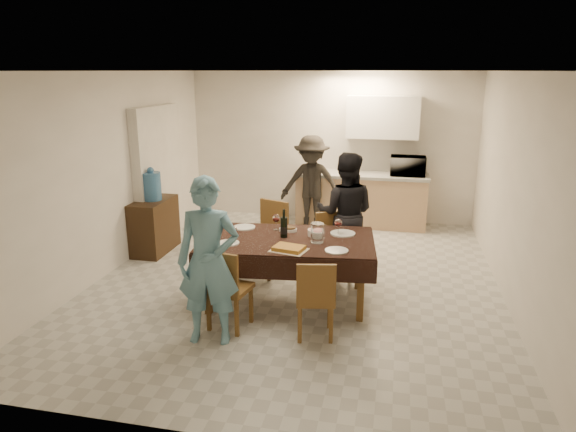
# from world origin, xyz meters

# --- Properties ---
(floor) EXTENTS (5.00, 6.00, 0.02)m
(floor) POSITION_xyz_m (0.00, 0.00, 0.00)
(floor) COLOR #B6B6B1
(floor) RESTS_ON ground
(ceiling) EXTENTS (5.00, 6.00, 0.02)m
(ceiling) POSITION_xyz_m (0.00, 0.00, 2.60)
(ceiling) COLOR white
(ceiling) RESTS_ON wall_back
(wall_back) EXTENTS (5.00, 0.02, 2.60)m
(wall_back) POSITION_xyz_m (0.00, 3.00, 1.30)
(wall_back) COLOR silver
(wall_back) RESTS_ON floor
(wall_front) EXTENTS (5.00, 0.02, 2.60)m
(wall_front) POSITION_xyz_m (0.00, -3.00, 1.30)
(wall_front) COLOR silver
(wall_front) RESTS_ON floor
(wall_left) EXTENTS (0.02, 6.00, 2.60)m
(wall_left) POSITION_xyz_m (-2.50, 0.00, 1.30)
(wall_left) COLOR silver
(wall_left) RESTS_ON floor
(wall_right) EXTENTS (0.02, 6.00, 2.60)m
(wall_right) POSITION_xyz_m (2.50, 0.00, 1.30)
(wall_right) COLOR silver
(wall_right) RESTS_ON floor
(stub_partition) EXTENTS (0.15, 1.40, 2.10)m
(stub_partition) POSITION_xyz_m (-2.42, 1.20, 1.05)
(stub_partition) COLOR silver
(stub_partition) RESTS_ON floor
(kitchen_base_cabinet) EXTENTS (2.20, 0.60, 0.86)m
(kitchen_base_cabinet) POSITION_xyz_m (0.60, 2.68, 0.43)
(kitchen_base_cabinet) COLOR tan
(kitchen_base_cabinet) RESTS_ON floor
(kitchen_worktop) EXTENTS (2.24, 0.64, 0.05)m
(kitchen_worktop) POSITION_xyz_m (0.60, 2.68, 0.89)
(kitchen_worktop) COLOR #9E9E9A
(kitchen_worktop) RESTS_ON kitchen_base_cabinet
(upper_cabinet) EXTENTS (1.20, 0.34, 0.70)m
(upper_cabinet) POSITION_xyz_m (0.90, 2.82, 1.85)
(upper_cabinet) COLOR white
(upper_cabinet) RESTS_ON wall_back
(dining_table) EXTENTS (2.06, 1.34, 0.76)m
(dining_table) POSITION_xyz_m (0.00, -0.60, 0.73)
(dining_table) COLOR black
(dining_table) RESTS_ON floor
(chair_near_left) EXTENTS (0.47, 0.47, 0.48)m
(chair_near_left) POSITION_xyz_m (-0.45, -1.43, 0.54)
(chair_near_left) COLOR brown
(chair_near_left) RESTS_ON floor
(chair_near_right) EXTENTS (0.44, 0.45, 0.45)m
(chair_near_right) POSITION_xyz_m (0.45, -1.43, 0.51)
(chair_near_right) COLOR brown
(chair_near_right) RESTS_ON floor
(chair_far_left) EXTENTS (0.57, 0.58, 0.52)m
(chair_far_left) POSITION_xyz_m (-0.45, 0.06, 0.59)
(chair_far_left) COLOR brown
(chair_far_left) RESTS_ON floor
(chair_far_right) EXTENTS (0.52, 0.54, 0.46)m
(chair_far_right) POSITION_xyz_m (0.45, 0.07, 0.52)
(chair_far_right) COLOR brown
(chair_far_right) RESTS_ON floor
(console) EXTENTS (0.43, 0.85, 0.79)m
(console) POSITION_xyz_m (-2.28, 0.66, 0.39)
(console) COLOR #312010
(console) RESTS_ON floor
(water_jug) EXTENTS (0.27, 0.27, 0.41)m
(water_jug) POSITION_xyz_m (-2.28, 0.66, 0.99)
(water_jug) COLOR #3F7AB5
(water_jug) RESTS_ON console
(wine_bottle) EXTENTS (0.08, 0.08, 0.33)m
(wine_bottle) POSITION_xyz_m (-0.05, -0.55, 0.93)
(wine_bottle) COLOR black
(wine_bottle) RESTS_ON dining_table
(water_pitcher) EXTENTS (0.14, 0.14, 0.22)m
(water_pitcher) POSITION_xyz_m (0.35, -0.65, 0.87)
(water_pitcher) COLOR white
(water_pitcher) RESTS_ON dining_table
(savoury_tart) EXTENTS (0.42, 0.35, 0.05)m
(savoury_tart) POSITION_xyz_m (0.10, -0.98, 0.78)
(savoury_tart) COLOR #A87E31
(savoury_tart) RESTS_ON dining_table
(salad_bowl) EXTENTS (0.19, 0.19, 0.07)m
(salad_bowl) POSITION_xyz_m (0.30, -0.42, 0.80)
(salad_bowl) COLOR white
(salad_bowl) RESTS_ON dining_table
(mushroom_dish) EXTENTS (0.20, 0.20, 0.03)m
(mushroom_dish) POSITION_xyz_m (-0.05, -0.32, 0.78)
(mushroom_dish) COLOR white
(mushroom_dish) RESTS_ON dining_table
(wine_glass_a) EXTENTS (0.08, 0.08, 0.18)m
(wine_glass_a) POSITION_xyz_m (-0.55, -0.85, 0.85)
(wine_glass_a) COLOR white
(wine_glass_a) RESTS_ON dining_table
(wine_glass_b) EXTENTS (0.09, 0.09, 0.20)m
(wine_glass_b) POSITION_xyz_m (0.55, -0.35, 0.86)
(wine_glass_b) COLOR white
(wine_glass_b) RESTS_ON dining_table
(wine_glass_c) EXTENTS (0.09, 0.09, 0.20)m
(wine_glass_c) POSITION_xyz_m (-0.20, -0.30, 0.86)
(wine_glass_c) COLOR white
(wine_glass_c) RESTS_ON dining_table
(plate_near_left) EXTENTS (0.24, 0.24, 0.01)m
(plate_near_left) POSITION_xyz_m (-0.60, -0.90, 0.77)
(plate_near_left) COLOR white
(plate_near_left) RESTS_ON dining_table
(plate_near_right) EXTENTS (0.25, 0.25, 0.01)m
(plate_near_right) POSITION_xyz_m (0.60, -0.90, 0.77)
(plate_near_right) COLOR white
(plate_near_right) RESTS_ON dining_table
(plate_far_left) EXTENTS (0.26, 0.26, 0.02)m
(plate_far_left) POSITION_xyz_m (-0.60, -0.30, 0.77)
(plate_far_left) COLOR white
(plate_far_left) RESTS_ON dining_table
(plate_far_right) EXTENTS (0.29, 0.29, 0.02)m
(plate_far_right) POSITION_xyz_m (0.60, -0.30, 0.77)
(plate_far_right) COLOR white
(plate_far_right) RESTS_ON dining_table
(microwave) EXTENTS (0.58, 0.39, 0.32)m
(microwave) POSITION_xyz_m (1.36, 2.68, 1.07)
(microwave) COLOR white
(microwave) RESTS_ON kitchen_worktop
(person_near) EXTENTS (0.66, 0.49, 1.66)m
(person_near) POSITION_xyz_m (-0.55, -1.65, 0.83)
(person_near) COLOR #6196B0
(person_near) RESTS_ON floor
(person_far) EXTENTS (0.79, 0.61, 1.61)m
(person_far) POSITION_xyz_m (0.55, 0.45, 0.80)
(person_far) COLOR black
(person_far) RESTS_ON floor
(person_kitchen) EXTENTS (1.03, 0.59, 1.59)m
(person_kitchen) POSITION_xyz_m (-0.20, 2.23, 0.79)
(person_kitchen) COLOR black
(person_kitchen) RESTS_ON floor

